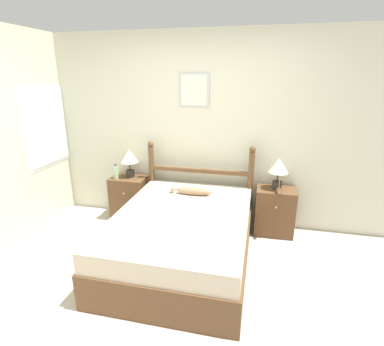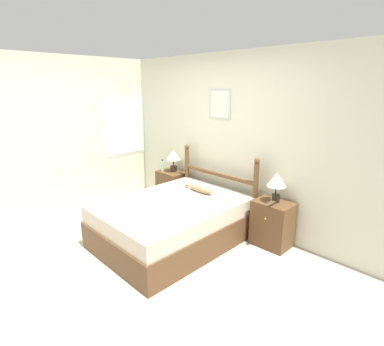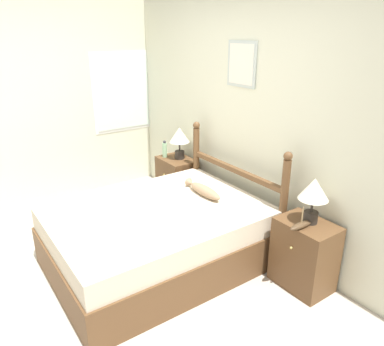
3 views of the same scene
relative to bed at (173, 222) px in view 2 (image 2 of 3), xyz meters
name	(u,v)px [view 2 (image 2 of 3)]	position (x,y,z in m)	size (l,w,h in m)	color
ground_plane	(137,259)	(0.02, -0.63, -0.29)	(16.00, 16.00, 0.00)	#B7AD9E
wall_back	(227,140)	(0.02, 1.10, 0.99)	(6.40, 0.08, 2.55)	beige
wall_left	(58,137)	(-2.11, -0.60, 0.99)	(0.08, 6.40, 2.55)	beige
bed	(173,222)	(0.00, 0.00, 0.00)	(1.44, 1.94, 0.58)	brown
headboard	(218,183)	(0.00, 0.93, 0.34)	(1.45, 0.08, 1.14)	brown
nightstand_left	(172,188)	(-1.02, 0.87, 0.02)	(0.49, 0.37, 0.62)	brown
nightstand_right	(272,224)	(1.02, 0.87, 0.02)	(0.49, 0.37, 0.62)	brown
table_lamp_left	(173,156)	(-1.00, 0.90, 0.61)	(0.25, 0.25, 0.40)	#2D2823
table_lamp_right	(277,182)	(1.02, 0.89, 0.61)	(0.25, 0.25, 0.40)	#2D2823
bottle	(162,166)	(-1.16, 0.78, 0.43)	(0.06, 0.06, 0.22)	#99C699
model_boat	(271,203)	(1.03, 0.76, 0.36)	(0.07, 0.26, 0.19)	#4C3823
fish_pillow	(200,189)	(-0.01, 0.54, 0.34)	(0.52, 0.12, 0.10)	#997A5B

